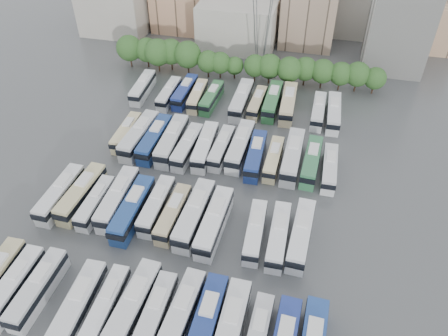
% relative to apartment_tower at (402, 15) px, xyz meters
% --- Properties ---
extents(ground, '(220.00, 220.00, 0.00)m').
position_rel_apartment_tower_xyz_m(ground, '(-34.00, -58.00, -13.00)').
color(ground, '#424447').
rests_on(ground, ground).
extents(tree_line, '(64.79, 7.94, 8.31)m').
position_rel_apartment_tower_xyz_m(tree_line, '(-37.19, -15.90, -8.51)').
color(tree_line, black).
rests_on(tree_line, ground).
extents(city_buildings, '(102.00, 35.00, 20.00)m').
position_rel_apartment_tower_xyz_m(city_buildings, '(-41.46, 13.86, -5.13)').
color(city_buildings, '#9E998E').
rests_on(city_buildings, ground).
extents(apartment_tower, '(14.00, 14.00, 26.00)m').
position_rel_apartment_tower_xyz_m(apartment_tower, '(0.00, 0.00, 0.00)').
color(apartment_tower, silver).
rests_on(apartment_tower, ground).
extents(bus_r0_s1, '(2.68, 12.07, 3.78)m').
position_rel_apartment_tower_xyz_m(bus_r0_s1, '(-52.26, -82.13, -11.14)').
color(bus_r0_s1, silver).
rests_on(bus_r0_s1, ground).
extents(bus_r0_s2, '(2.65, 11.91, 3.73)m').
position_rel_apartment_tower_xyz_m(bus_r0_s2, '(-48.93, -81.70, -11.17)').
color(bus_r0_s2, silver).
rests_on(bus_r0_s2, ground).
extents(bus_r0_s4, '(3.27, 13.07, 4.07)m').
position_rel_apartment_tower_xyz_m(bus_r0_s4, '(-42.29, -83.06, -11.00)').
color(bus_r0_s4, silver).
rests_on(bus_r0_s4, ground).
extents(bus_r0_s5, '(2.65, 11.06, 3.46)m').
position_rel_apartment_tower_xyz_m(bus_r0_s5, '(-38.93, -81.65, -11.30)').
color(bus_r0_s5, white).
rests_on(bus_r0_s5, ground).
extents(bus_r0_s6, '(3.52, 13.31, 4.14)m').
position_rel_apartment_tower_xyz_m(bus_r0_s6, '(-35.44, -81.34, -10.97)').
color(bus_r0_s6, silver).
rests_on(bus_r0_s6, ground).
extents(bus_r0_s7, '(2.59, 11.72, 3.67)m').
position_rel_apartment_tower_xyz_m(bus_r0_s7, '(-32.30, -81.64, -11.20)').
color(bus_r0_s7, silver).
rests_on(bus_r0_s7, ground).
extents(bus_r0_s8, '(3.41, 12.80, 3.98)m').
position_rel_apartment_tower_xyz_m(bus_r0_s8, '(-29.04, -80.99, -11.05)').
color(bus_r0_s8, silver).
rests_on(bus_r0_s8, ground).
extents(bus_r0_s9, '(2.89, 13.07, 4.10)m').
position_rel_apartment_tower_xyz_m(bus_r0_s9, '(-25.65, -81.32, -10.99)').
color(bus_r0_s9, navy).
rests_on(bus_r0_s9, ground).
extents(bus_r0_s10, '(2.95, 13.27, 4.16)m').
position_rel_apartment_tower_xyz_m(bus_r0_s10, '(-22.52, -81.54, -10.96)').
color(bus_r0_s10, silver).
rests_on(bus_r0_s10, ground).
extents(bus_r0_s11, '(2.62, 10.88, 3.40)m').
position_rel_apartment_tower_xyz_m(bus_r0_s11, '(-19.12, -81.23, -11.33)').
color(bus_r0_s11, silver).
rests_on(bus_r0_s11, ground).
extents(bus_r1_s0, '(2.83, 12.43, 3.89)m').
position_rel_apartment_tower_xyz_m(bus_r1_s0, '(-55.46, -64.44, -11.09)').
color(bus_r1_s0, silver).
rests_on(bus_r1_s0, ground).
extents(bus_r1_s1, '(3.34, 12.80, 3.98)m').
position_rel_apartment_tower_xyz_m(bus_r1_s1, '(-52.06, -63.53, -11.05)').
color(bus_r1_s1, '#C2B885').
rests_on(bus_r1_s1, ground).
extents(bus_r1_s2, '(2.43, 10.87, 3.41)m').
position_rel_apartment_tower_xyz_m(bus_r1_s2, '(-48.97, -64.71, -11.33)').
color(bus_r1_s2, silver).
rests_on(bus_r1_s2, ground).
extents(bus_r1_s3, '(3.22, 13.13, 4.09)m').
position_rel_apartment_tower_xyz_m(bus_r1_s3, '(-45.66, -63.28, -10.99)').
color(bus_r1_s3, silver).
rests_on(bus_r1_s3, ground).
extents(bus_r1_s4, '(2.88, 13.14, 4.12)m').
position_rel_apartment_tower_xyz_m(bus_r1_s4, '(-42.35, -64.95, -10.98)').
color(bus_r1_s4, navy).
rests_on(bus_r1_s4, ground).
extents(bus_r1_s5, '(2.59, 11.81, 3.70)m').
position_rel_apartment_tower_xyz_m(bus_r1_s5, '(-39.02, -63.10, -11.18)').
color(bus_r1_s5, silver).
rests_on(bus_r1_s5, ground).
extents(bus_r1_s6, '(2.81, 11.52, 3.60)m').
position_rel_apartment_tower_xyz_m(bus_r1_s6, '(-35.82, -64.16, -11.23)').
color(bus_r1_s6, tan).
rests_on(bus_r1_s6, ground).
extents(bus_r1_s7, '(3.42, 13.68, 4.26)m').
position_rel_apartment_tower_xyz_m(bus_r1_s7, '(-32.42, -63.79, -10.91)').
color(bus_r1_s7, silver).
rests_on(bus_r1_s7, ground).
extents(bus_r1_s8, '(3.27, 13.33, 4.16)m').
position_rel_apartment_tower_xyz_m(bus_r1_s8, '(-29.00, -64.60, -10.96)').
color(bus_r1_s8, white).
rests_on(bus_r1_s8, ground).
extents(bus_r1_s10, '(3.04, 11.43, 3.55)m').
position_rel_apartment_tower_xyz_m(bus_r1_s10, '(-22.54, -64.72, -11.26)').
color(bus_r1_s10, white).
rests_on(bus_r1_s10, ground).
extents(bus_r1_s11, '(2.87, 12.04, 3.76)m').
position_rel_apartment_tower_xyz_m(bus_r1_s11, '(-18.97, -64.82, -11.15)').
color(bus_r1_s11, white).
rests_on(bus_r1_s11, ground).
extents(bus_r1_s12, '(3.29, 12.87, 4.01)m').
position_rel_apartment_tower_xyz_m(bus_r1_s12, '(-15.71, -63.87, -11.03)').
color(bus_r1_s12, silver).
rests_on(bus_r1_s12, ground).
extents(bus_r2_s1, '(2.61, 11.16, 3.49)m').
position_rel_apartment_tower_xyz_m(bus_r2_s1, '(-51.97, -45.32, -11.29)').
color(bus_r2_s1, beige).
rests_on(bus_r2_s1, ground).
extents(bus_r2_s2, '(3.57, 13.64, 4.24)m').
position_rel_apartment_tower_xyz_m(bus_r2_s2, '(-48.91, -46.12, -10.92)').
color(bus_r2_s2, silver).
rests_on(bus_r2_s2, ground).
extents(bus_r2_s3, '(3.02, 13.04, 4.08)m').
position_rel_apartment_tower_xyz_m(bus_r2_s3, '(-45.65, -46.35, -11.00)').
color(bus_r2_s3, navy).
rests_on(bus_r2_s3, ground).
extents(bus_r2_s4, '(3.20, 13.60, 4.25)m').
position_rel_apartment_tower_xyz_m(bus_r2_s4, '(-42.22, -46.15, -10.91)').
color(bus_r2_s4, silver).
rests_on(bus_r2_s4, ground).
extents(bus_r2_s5, '(3.14, 12.13, 3.78)m').
position_rel_apartment_tower_xyz_m(bus_r2_s5, '(-38.86, -47.03, -11.15)').
color(bus_r2_s5, silver).
rests_on(bus_r2_s5, ground).
extents(bus_r2_s6, '(3.28, 12.64, 3.93)m').
position_rel_apartment_tower_xyz_m(bus_r2_s6, '(-35.61, -46.25, -11.07)').
color(bus_r2_s6, white).
rests_on(bus_r2_s6, ground).
extents(bus_r2_s7, '(2.85, 11.49, 3.58)m').
position_rel_apartment_tower_xyz_m(bus_r2_s7, '(-32.54, -45.69, -11.24)').
color(bus_r2_s7, silver).
rests_on(bus_r2_s7, ground).
extents(bus_r2_s8, '(3.23, 13.38, 4.18)m').
position_rel_apartment_tower_xyz_m(bus_r2_s8, '(-29.17, -44.69, -10.95)').
color(bus_r2_s8, silver).
rests_on(bus_r2_s8, ground).
extents(bus_r2_s9, '(3.11, 12.36, 3.85)m').
position_rel_apartment_tower_xyz_m(bus_r2_s9, '(-25.87, -46.58, -11.11)').
color(bus_r2_s9, navy).
rests_on(bus_r2_s9, ground).
extents(bus_r2_s10, '(2.50, 10.91, 3.41)m').
position_rel_apartment_tower_xyz_m(bus_r2_s10, '(-22.54, -46.56, -11.32)').
color(bus_r2_s10, beige).
rests_on(bus_r2_s10, ground).
extents(bus_r2_s11, '(3.09, 13.68, 4.28)m').
position_rel_apartment_tower_xyz_m(bus_r2_s11, '(-19.23, -45.53, -10.90)').
color(bus_r2_s11, silver).
rests_on(bus_r2_s11, ground).
extents(bus_r2_s12, '(3.20, 12.43, 3.87)m').
position_rel_apartment_tower_xyz_m(bus_r2_s12, '(-15.73, -45.93, -11.10)').
color(bus_r2_s12, '#307046').
rests_on(bus_r2_s12, ground).
extents(bus_r2_s13, '(2.64, 11.37, 3.56)m').
position_rel_apartment_tower_xyz_m(bus_r2_s13, '(-12.44, -46.86, -11.25)').
color(bus_r2_s13, silver).
rests_on(bus_r2_s13, ground).
extents(bus_r3_s0, '(3.21, 12.02, 3.74)m').
position_rel_apartment_tower_xyz_m(bus_r3_s0, '(-55.44, -28.21, -11.17)').
color(bus_r3_s0, silver).
rests_on(bus_r3_s0, ground).
extents(bus_r3_s2, '(2.45, 11.24, 3.53)m').
position_rel_apartment_tower_xyz_m(bus_r3_s2, '(-48.77, -29.23, -11.27)').
color(bus_r3_s2, silver).
rests_on(bus_r3_s2, ground).
extents(bus_r3_s3, '(2.91, 11.91, 3.72)m').
position_rel_apartment_tower_xyz_m(bus_r3_s3, '(-45.52, -27.77, -11.18)').
color(bus_r3_s3, navy).
rests_on(bus_r3_s3, ground).
extents(bus_r3_s4, '(2.91, 11.11, 3.46)m').
position_rel_apartment_tower_xyz_m(bus_r3_s4, '(-42.33, -28.63, -11.30)').
color(bus_r3_s4, beige).
rests_on(bus_r3_s4, ground).
extents(bus_r3_s5, '(2.99, 11.32, 3.52)m').
position_rel_apartment_tower_xyz_m(bus_r3_s5, '(-39.09, -28.59, -11.27)').
color(bus_r3_s5, '#2E6C3B').
rests_on(bus_r3_s5, ground).
extents(bus_r3_s7, '(2.98, 13.42, 4.21)m').
position_rel_apartment_tower_xyz_m(bus_r3_s7, '(-32.40, -28.50, -10.93)').
color(bus_r3_s7, silver).
rests_on(bus_r3_s7, ground).
extents(bus_r3_s8, '(2.73, 10.90, 3.40)m').
position_rel_apartment_tower_xyz_m(bus_r3_s8, '(-28.93, -28.24, -11.33)').
color(bus_r3_s8, '#C3B186').
rests_on(bus_r3_s8, ground).
extents(bus_r3_s9, '(2.85, 12.91, 4.05)m').
position_rel_apartment_tower_xyz_m(bus_r3_s9, '(-25.81, -27.22, -11.01)').
color(bus_r3_s9, '#2D6A3A').
rests_on(bus_r3_s9, ground).
extents(bus_r3_s10, '(3.37, 13.33, 4.15)m').
position_rel_apartment_tower_xyz_m(bus_r3_s10, '(-22.34, -27.42, -10.96)').
color(bus_r3_s10, '#CBB88C').
rests_on(bus_r3_s10, ground).
extents(bus_r3_s12, '(2.56, 11.56, 3.62)m').
position_rel_apartment_tower_xyz_m(bus_r3_s12, '(-15.85, -28.49, -11.22)').
color(bus_r3_s12, silver).
rests_on(bus_r3_s12, ground).
extents(bus_r3_s13, '(3.08, 12.51, 3.90)m').
position_rel_apartment_tower_xyz_m(bus_r3_s13, '(-12.70, -28.68, -11.09)').
color(bus_r3_s13, silver).
rests_on(bus_r3_s13, ground).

